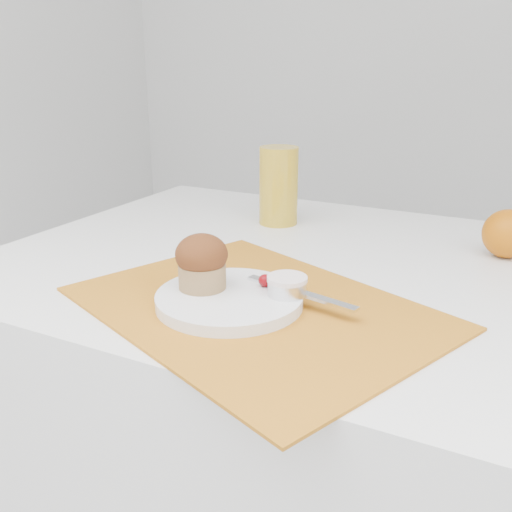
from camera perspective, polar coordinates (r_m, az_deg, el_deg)
The scene contains 11 objects.
table at distance 1.13m, azimuth 8.07°, elevation -19.27°, with size 1.20×0.80×0.75m, color white.
placemat at distance 0.78m, azimuth -0.13°, elevation -5.18°, with size 0.48×0.35×0.00m, color #C2741B.
plate at distance 0.78m, azimuth -2.68°, elevation -4.33°, with size 0.20×0.20×0.02m, color white.
ramekin at distance 0.77m, azimuth 3.12°, elevation -3.08°, with size 0.05×0.05×0.02m, color silver.
cream at distance 0.77m, azimuth 3.14°, elevation -2.29°, with size 0.05×0.05×0.01m, color white.
raspberry_near at distance 0.80m, azimuth 0.93°, elevation -2.45°, with size 0.02×0.02×0.02m, color #550206.
raspberry_far at distance 0.79m, azimuth 1.99°, elevation -2.67°, with size 0.02×0.02×0.02m, color #500215.
butter_knife at distance 0.78m, azimuth 4.43°, elevation -3.66°, with size 0.18×0.01×0.00m, color silver.
orange at distance 1.06m, azimuth 23.84°, elevation 2.05°, with size 0.08×0.08×0.08m, color #C26006.
juice_glass at distance 1.16m, azimuth 2.28°, elevation 7.03°, with size 0.08×0.08×0.16m, color gold.
muffin at distance 0.79m, azimuth -5.45°, elevation -0.56°, with size 0.07×0.07×0.08m.
Camera 1 is at (0.26, -0.80, 1.08)m, focal length 40.00 mm.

